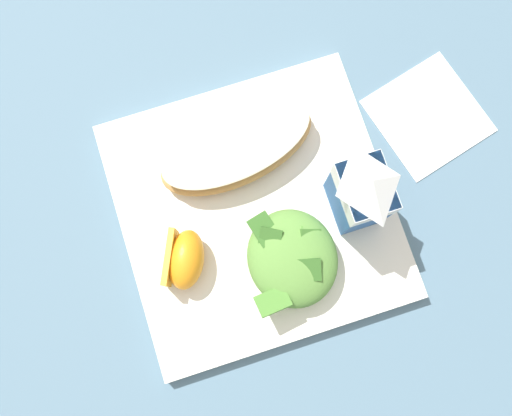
{
  "coord_description": "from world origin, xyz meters",
  "views": [
    {
      "loc": [
        0.1,
        -0.03,
        0.6
      ],
      "look_at": [
        0.0,
        0.0,
        0.03
      ],
      "focal_mm": 39.67,
      "sensor_mm": 36.0,
      "label": 1
    }
  ],
  "objects_px": {
    "milk_carton": "(362,192)",
    "orange_wedge_front": "(184,259)",
    "paper_napkin": "(428,116)",
    "white_plate": "(256,211)",
    "green_salad_pile": "(292,258)",
    "cheesy_pizza_bread": "(239,146)"
  },
  "relations": [
    {
      "from": "white_plate",
      "to": "cheesy_pizza_bread",
      "type": "bearing_deg",
      "value": 177.85
    },
    {
      "from": "paper_napkin",
      "to": "milk_carton",
      "type": "bearing_deg",
      "value": -59.35
    },
    {
      "from": "cheesy_pizza_bread",
      "to": "orange_wedge_front",
      "type": "bearing_deg",
      "value": -42.34
    },
    {
      "from": "white_plate",
      "to": "cheesy_pizza_bread",
      "type": "relative_size",
      "value": 1.56
    },
    {
      "from": "milk_carton",
      "to": "paper_napkin",
      "type": "xyz_separation_m",
      "value": [
        -0.07,
        0.12,
        -0.07
      ]
    },
    {
      "from": "white_plate",
      "to": "paper_napkin",
      "type": "relative_size",
      "value": 2.55
    },
    {
      "from": "green_salad_pile",
      "to": "paper_napkin",
      "type": "distance_m",
      "value": 0.23
    },
    {
      "from": "cheesy_pizza_bread",
      "to": "orange_wedge_front",
      "type": "distance_m",
      "value": 0.13
    },
    {
      "from": "cheesy_pizza_bread",
      "to": "white_plate",
      "type": "bearing_deg",
      "value": -2.15
    },
    {
      "from": "orange_wedge_front",
      "to": "green_salad_pile",
      "type": "bearing_deg",
      "value": 72.99
    },
    {
      "from": "green_salad_pile",
      "to": "milk_carton",
      "type": "height_order",
      "value": "milk_carton"
    },
    {
      "from": "white_plate",
      "to": "orange_wedge_front",
      "type": "bearing_deg",
      "value": -70.85
    },
    {
      "from": "milk_carton",
      "to": "paper_napkin",
      "type": "height_order",
      "value": "milk_carton"
    },
    {
      "from": "green_salad_pile",
      "to": "orange_wedge_front",
      "type": "distance_m",
      "value": 0.11
    },
    {
      "from": "green_salad_pile",
      "to": "milk_carton",
      "type": "xyz_separation_m",
      "value": [
        -0.04,
        0.08,
        0.04
      ]
    },
    {
      "from": "white_plate",
      "to": "paper_napkin",
      "type": "distance_m",
      "value": 0.22
    },
    {
      "from": "green_salad_pile",
      "to": "orange_wedge_front",
      "type": "xyz_separation_m",
      "value": [
        -0.03,
        -0.1,
        -0.0
      ]
    },
    {
      "from": "milk_carton",
      "to": "orange_wedge_front",
      "type": "relative_size",
      "value": 1.58
    },
    {
      "from": "paper_napkin",
      "to": "white_plate",
      "type": "bearing_deg",
      "value": -78.19
    },
    {
      "from": "milk_carton",
      "to": "white_plate",
      "type": "bearing_deg",
      "value": -104.21
    },
    {
      "from": "cheesy_pizza_bread",
      "to": "green_salad_pile",
      "type": "distance_m",
      "value": 0.13
    },
    {
      "from": "white_plate",
      "to": "green_salad_pile",
      "type": "xyz_separation_m",
      "value": [
        0.06,
        0.02,
        0.03
      ]
    }
  ]
}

